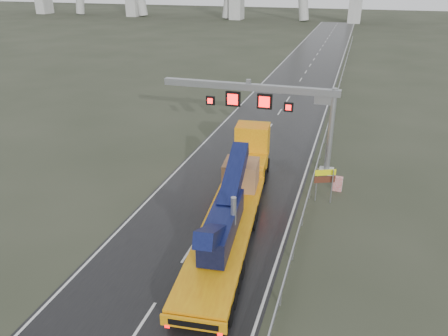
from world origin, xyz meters
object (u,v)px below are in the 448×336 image
(heavy_haul_truck, at_px, (238,188))
(striped_barrier, at_px, (338,184))
(exit_sign_pair, at_px, (325,179))
(sign_gantry, at_px, (273,103))

(heavy_haul_truck, distance_m, striped_barrier, 8.52)
(exit_sign_pair, xyz_separation_m, striped_barrier, (0.90, 2.14, -1.26))
(sign_gantry, bearing_deg, striped_barrier, -27.94)
(heavy_haul_truck, distance_m, exit_sign_pair, 6.46)
(exit_sign_pair, distance_m, striped_barrier, 2.64)
(heavy_haul_truck, bearing_deg, exit_sign_pair, 23.84)
(sign_gantry, xyz_separation_m, heavy_haul_truck, (-0.61, -8.47, -3.74))
(heavy_haul_truck, height_order, exit_sign_pair, heavy_haul_truck)
(heavy_haul_truck, bearing_deg, striped_barrier, 33.50)
(sign_gantry, relative_size, heavy_haul_truck, 0.72)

